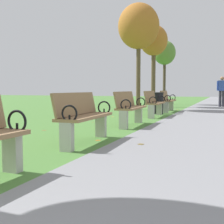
{
  "coord_description": "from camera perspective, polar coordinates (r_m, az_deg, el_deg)",
  "views": [
    {
      "loc": [
        1.87,
        0.73,
        0.96
      ],
      "look_at": [
        -0.05,
        5.65,
        0.55
      ],
      "focal_mm": 47.35,
      "sensor_mm": 36.0,
      "label": 1
    }
  ],
  "objects": [
    {
      "name": "tree_3",
      "position": [
        14.11,
        5.17,
        16.03
      ],
      "size": [
        1.89,
        1.89,
        4.88
      ],
      "color": "brown",
      "rests_on": "ground"
    },
    {
      "name": "tree_4",
      "position": [
        16.41,
        8.06,
        13.24
      ],
      "size": [
        1.48,
        1.48,
        4.39
      ],
      "color": "brown",
      "rests_on": "ground"
    },
    {
      "name": "park_bench_4",
      "position": [
        7.77,
        3.46,
        0.91
      ],
      "size": [
        0.53,
        1.62,
        0.9
      ],
      "color": "#93704C",
      "rests_on": "ground"
    },
    {
      "name": "park_bench_5",
      "position": [
        10.43,
        8.11,
        1.77
      ],
      "size": [
        0.53,
        1.62,
        0.9
      ],
      "color": "#93704C",
      "rests_on": "ground"
    },
    {
      "name": "park_bench_3",
      "position": [
        5.27,
        -5.56,
        -0.76
      ],
      "size": [
        0.54,
        1.62,
        0.9
      ],
      "color": "#93704C",
      "rests_on": "ground"
    },
    {
      "name": "pedestrian_walking",
      "position": [
        16.91,
        20.44,
        4.03
      ],
      "size": [
        0.53,
        0.26,
        1.62
      ],
      "color": "#2D2D38",
      "rests_on": "paved_walkway"
    },
    {
      "name": "park_bench_6",
      "position": [
        12.9,
        10.67,
        2.24
      ],
      "size": [
        0.53,
        1.62,
        0.9
      ],
      "color": "#93704C",
      "rests_on": "ground"
    },
    {
      "name": "scattered_leaves",
      "position": [
        5.44,
        -2.34,
        -5.63
      ],
      "size": [
        4.68,
        18.1,
        0.02
      ],
      "color": "#BC842D",
      "rests_on": "ground"
    },
    {
      "name": "trash_bin",
      "position": [
        11.67,
        8.79,
        1.74
      ],
      "size": [
        0.48,
        0.48,
        0.84
      ],
      "color": "black",
      "rests_on": "ground"
    },
    {
      "name": "paved_walkway",
      "position": [
        17.31,
        19.59,
        1.02
      ],
      "size": [
        2.74,
        44.0,
        0.02
      ],
      "primitive_type": "cube",
      "color": "gray",
      "rests_on": "ground"
    },
    {
      "name": "tree_5",
      "position": [
        18.95,
        10.13,
        11.05
      ],
      "size": [
        1.35,
        1.35,
        3.97
      ],
      "color": "#4C3D2D",
      "rests_on": "ground"
    }
  ]
}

